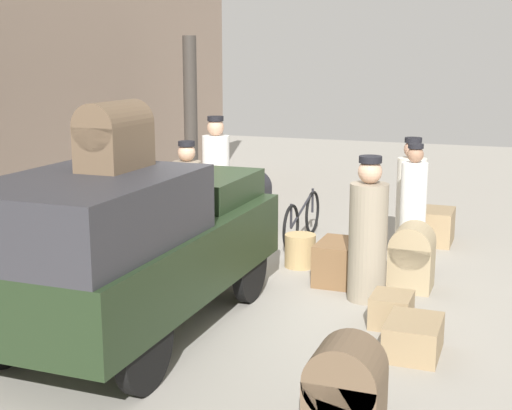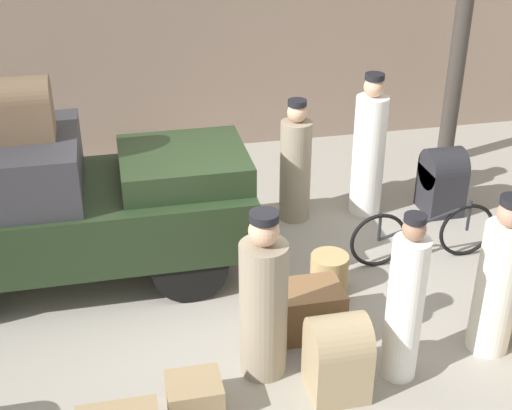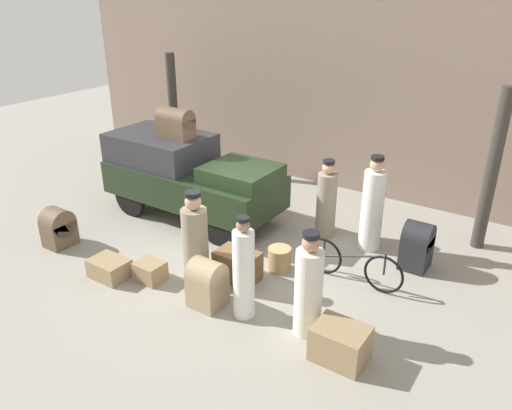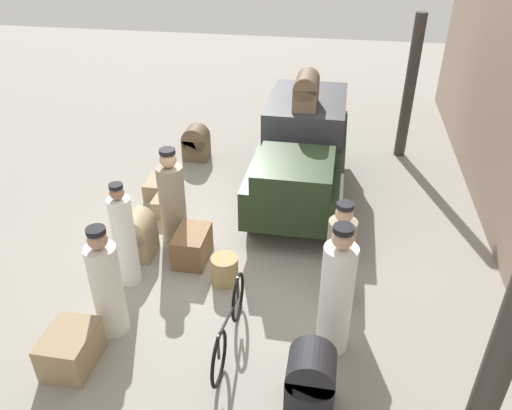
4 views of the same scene
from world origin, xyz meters
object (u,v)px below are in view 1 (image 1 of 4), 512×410
(suitcase_black_upright, at_px, (252,198))
(suitcase_tan_flat, at_px, (345,390))
(trunk_barrel_dark, at_px, (412,256))
(trunk_umber_medium, at_px, (433,226))
(bicycle, at_px, (302,219))
(suitcase_small_leather, at_px, (339,262))
(conductor_in_dark_uniform, at_px, (413,214))
(trunk_on_truck_roof, at_px, (115,135))
(porter_with_bicycle, at_px, (188,203))
(trunk_large_brown, at_px, (391,310))
(porter_carrying_trunk, at_px, (411,201))
(porter_lifting_near_truck, at_px, (216,183))
(porter_standing_middle, at_px, (368,236))
(wicker_basket, at_px, (300,251))
(truck, at_px, (132,242))
(trunk_wicker_pale, at_px, (413,337))

(suitcase_black_upright, relative_size, suitcase_tan_flat, 1.15)
(trunk_barrel_dark, relative_size, trunk_umber_medium, 1.11)
(bicycle, distance_m, trunk_umber_medium, 1.95)
(trunk_umber_medium, bearing_deg, suitcase_small_leather, 159.68)
(conductor_in_dark_uniform, relative_size, trunk_on_truck_roof, 2.24)
(porter_with_bicycle, distance_m, trunk_large_brown, 3.65)
(trunk_large_brown, xyz_separation_m, trunk_on_truck_roof, (-1.39, 2.35, 1.86))
(bicycle, distance_m, porter_with_bicycle, 1.80)
(porter_carrying_trunk, bearing_deg, suitcase_small_leather, 160.28)
(porter_lifting_near_truck, xyz_separation_m, suitcase_black_upright, (0.95, -0.21, -0.40))
(porter_standing_middle, distance_m, trunk_on_truck_roof, 3.12)
(trunk_on_truck_roof, bearing_deg, suitcase_small_leather, -29.61)
(porter_carrying_trunk, bearing_deg, porter_standing_middle, 176.34)
(bicycle, xyz_separation_m, trunk_large_brown, (-2.89, -1.85, -0.18))
(bicycle, bearing_deg, wicker_basket, -164.08)
(suitcase_tan_flat, relative_size, suitcase_small_leather, 1.04)
(wicker_basket, bearing_deg, bicycle, 15.92)
(porter_lifting_near_truck, height_order, trunk_large_brown, porter_lifting_near_truck)
(truck, height_order, suitcase_small_leather, truck)
(porter_with_bicycle, distance_m, conductor_in_dark_uniform, 3.08)
(trunk_wicker_pale, distance_m, trunk_large_brown, 0.73)
(trunk_large_brown, height_order, suitcase_small_leather, suitcase_small_leather)
(porter_standing_middle, relative_size, trunk_on_truck_roof, 2.23)
(truck, bearing_deg, suitcase_small_leather, -32.05)
(porter_standing_middle, relative_size, suitcase_small_leather, 2.25)
(conductor_in_dark_uniform, relative_size, suitcase_black_upright, 1.89)
(bicycle, distance_m, suitcase_black_upright, 1.31)
(truck, height_order, suitcase_black_upright, truck)
(porter_lifting_near_truck, height_order, suitcase_small_leather, porter_lifting_near_truck)
(porter_lifting_near_truck, relative_size, trunk_on_truck_roof, 2.49)
(wicker_basket, distance_m, suitcase_tan_flat, 4.31)
(suitcase_black_upright, xyz_separation_m, trunk_wicker_pale, (-4.28, -3.26, -0.28))
(conductor_in_dark_uniform, bearing_deg, suitcase_tan_flat, -177.69)
(truck, height_order, suitcase_tan_flat, truck)
(bicycle, relative_size, trunk_on_truck_roof, 2.36)
(trunk_wicker_pale, bearing_deg, trunk_large_brown, 26.28)
(suitcase_small_leather, xyz_separation_m, trunk_on_truck_roof, (-2.61, 1.48, 1.77))
(wicker_basket, distance_m, trunk_wicker_pale, 2.95)
(trunk_umber_medium, xyz_separation_m, suitcase_small_leather, (-2.32, 0.86, 0.00))
(wicker_basket, bearing_deg, suitcase_black_upright, 36.27)
(trunk_wicker_pale, bearing_deg, conductor_in_dark_uniform, 9.30)
(porter_with_bicycle, distance_m, trunk_on_truck_roof, 3.47)
(suitcase_tan_flat, distance_m, suitcase_small_leather, 3.68)
(trunk_large_brown, bearing_deg, bicycle, 32.64)
(porter_standing_middle, distance_m, porter_lifting_near_truck, 3.38)
(bicycle, distance_m, trunk_large_brown, 3.44)
(suitcase_tan_flat, bearing_deg, conductor_in_dark_uniform, 2.31)
(wicker_basket, relative_size, porter_carrying_trunk, 0.27)
(suitcase_small_leather, bearing_deg, suitcase_black_upright, 40.67)
(trunk_large_brown, bearing_deg, porter_lifting_near_truck, 49.69)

